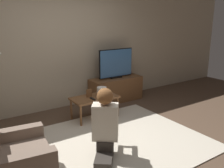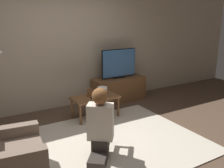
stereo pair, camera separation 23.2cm
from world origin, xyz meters
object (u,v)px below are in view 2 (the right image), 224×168
coffee_table (95,99)px  tv (119,63)px  armchair (8,161)px  person_kneeling (100,122)px  table_lamp (102,90)px

coffee_table → tv: bearing=34.2°
armchair → person_kneeling: 1.19m
coffee_table → person_kneeling: person_kneeling is taller
coffee_table → person_kneeling: size_ratio=0.89×
person_kneeling → armchair: bearing=34.9°
tv → person_kneeling: (-1.48, -1.88, -0.35)m
coffee_table → person_kneeling: 1.38m
armchair → table_lamp: bearing=-51.2°
coffee_table → armchair: (-1.73, -1.19, -0.10)m
armchair → person_kneeling: bearing=-86.5°
coffee_table → armchair: size_ratio=0.95×
tv → armchair: bearing=-145.6°
person_kneeling → table_lamp: size_ratio=5.37×
coffee_table → person_kneeling: bearing=-114.1°
coffee_table → armchair: 2.10m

